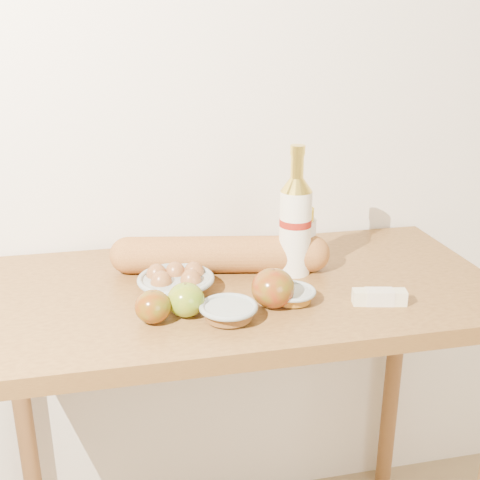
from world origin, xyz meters
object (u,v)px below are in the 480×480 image
Objects in this scene: bourbon_bottle at (295,223)px; egg_bowl at (176,282)px; baguette at (220,254)px; table at (237,332)px; cream_bottle at (300,240)px.

bourbon_bottle reaches higher than egg_bowl.
bourbon_bottle is 0.58× the size of baguette.
baguette is at bearing 105.17° from table.
egg_bowl is (-0.14, -0.01, 0.15)m from table.
cream_bottle reaches higher than baguette.
egg_bowl reaches higher than table.
table is 3.89× the size of bourbon_bottle.
table is at bearing -174.43° from cream_bottle.
cream_bottle reaches higher than table.
table is 0.29m from bourbon_bottle.
egg_bowl is at bearing -148.17° from bourbon_bottle.
table is 0.27m from cream_bottle.
egg_bowl is at bearing 177.18° from cream_bottle.
table is 0.20m from egg_bowl.
baguette reaches higher than table.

